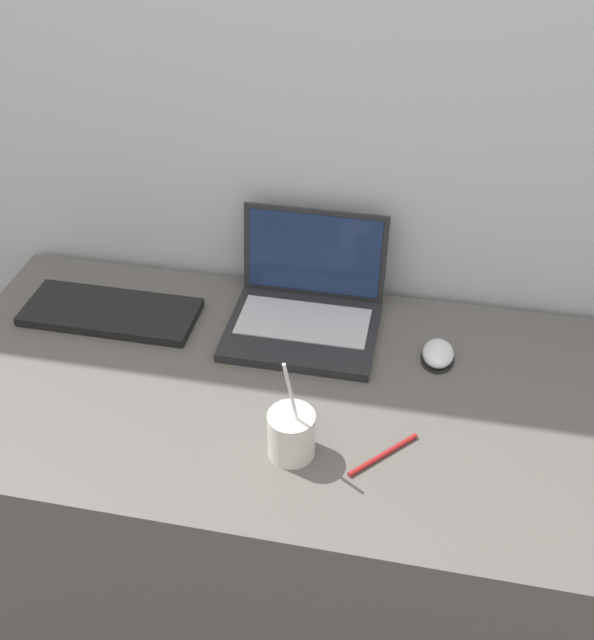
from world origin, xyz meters
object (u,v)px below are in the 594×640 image
(computer_mouse, at_px, (438,354))
(drink_cup, at_px, (291,433))
(external_keyboard, at_px, (111,312))
(pen, at_px, (383,455))
(laptop, at_px, (306,305))

(computer_mouse, bearing_deg, drink_cup, -128.42)
(external_keyboard, bearing_deg, pen, -24.64)
(computer_mouse, xyz_separation_m, external_keyboard, (-0.70, 0.01, -0.00))
(external_keyboard, bearing_deg, computer_mouse, -0.58)
(drink_cup, relative_size, pen, 1.83)
(external_keyboard, distance_m, pen, 0.69)
(drink_cup, xyz_separation_m, pen, (0.16, 0.02, -0.04))
(laptop, relative_size, pen, 2.59)
(pen, bearing_deg, external_keyboard, 155.36)
(laptop, distance_m, external_keyboard, 0.43)
(external_keyboard, bearing_deg, drink_cup, -33.54)
(pen, bearing_deg, computer_mouse, 74.16)
(computer_mouse, distance_m, pen, 0.29)
(computer_mouse, relative_size, pen, 0.74)
(pen, bearing_deg, drink_cup, -172.20)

